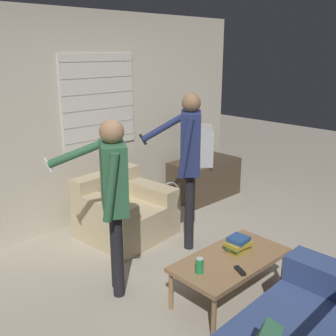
{
  "coord_description": "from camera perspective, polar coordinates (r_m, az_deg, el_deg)",
  "views": [
    {
      "loc": [
        -2.41,
        -2.09,
        2.1
      ],
      "look_at": [
        0.08,
        0.57,
        1.0
      ],
      "focal_mm": 42.0,
      "sensor_mm": 36.0,
      "label": 1
    }
  ],
  "objects": [
    {
      "name": "book_stack",
      "position": [
        3.57,
        10.18,
        -10.83
      ],
      "size": [
        0.23,
        0.18,
        0.14
      ],
      "color": "gold",
      "rests_on": "coffee_table"
    },
    {
      "name": "spare_remote",
      "position": [
        3.3,
        10.4,
        -14.44
      ],
      "size": [
        0.09,
        0.14,
        0.02
      ],
      "rotation": [
        0.0,
        0.0,
        -0.42
      ],
      "color": "black",
      "rests_on": "coffee_table"
    },
    {
      "name": "ground_plane",
      "position": [
        3.81,
        5.21,
        -16.68
      ],
      "size": [
        16.0,
        16.0,
        0.0
      ],
      "primitive_type": "plane",
      "color": "#B2A893"
    },
    {
      "name": "wall_back",
      "position": [
        4.84,
        -12.61,
        6.66
      ],
      "size": [
        5.2,
        0.08,
        2.55
      ],
      "color": "beige",
      "rests_on": "ground_plane"
    },
    {
      "name": "floor_fan",
      "position": [
        5.16,
        0.14,
        -4.45
      ],
      "size": [
        0.36,
        0.2,
        0.45
      ],
      "color": "#A8A8AD",
      "rests_on": "ground_plane"
    },
    {
      "name": "tv",
      "position": [
        5.68,
        5.36,
        3.43
      ],
      "size": [
        0.68,
        0.67,
        0.48
      ],
      "rotation": [
        0.0,
        0.0,
        3.91
      ],
      "color": "#B2B2B7",
      "rests_on": "tv_stand"
    },
    {
      "name": "coffee_table",
      "position": [
        3.51,
        9.1,
        -13.26
      ],
      "size": [
        1.06,
        0.55,
        0.39
      ],
      "color": "#9E754C",
      "rests_on": "ground_plane"
    },
    {
      "name": "person_left_standing",
      "position": [
        3.33,
        -8.04,
        -2.83
      ],
      "size": [
        0.57,
        0.74,
        1.57
      ],
      "rotation": [
        0.0,
        0.0,
        1.04
      ],
      "color": "black",
      "rests_on": "ground_plane"
    },
    {
      "name": "armchair_beige",
      "position": [
        4.65,
        -6.41,
        -6.3
      ],
      "size": [
        1.02,
        0.97,
        0.71
      ],
      "rotation": [
        0.0,
        0.0,
        3.26
      ],
      "color": "#C6B289",
      "rests_on": "ground_plane"
    },
    {
      "name": "person_right_standing",
      "position": [
        4.12,
        3.1,
        2.12
      ],
      "size": [
        0.48,
        0.78,
        1.68
      ],
      "rotation": [
        0.0,
        0.0,
        0.76
      ],
      "color": "black",
      "rests_on": "ground_plane"
    },
    {
      "name": "tv_stand",
      "position": [
        5.82,
        5.25,
        -1.52
      ],
      "size": [
        1.01,
        0.58,
        0.55
      ],
      "color": "#4C3D2D",
      "rests_on": "ground_plane"
    },
    {
      "name": "soda_can",
      "position": [
        3.23,
        4.59,
        -13.92
      ],
      "size": [
        0.07,
        0.07,
        0.13
      ],
      "color": "#238E47",
      "rests_on": "coffee_table"
    }
  ]
}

